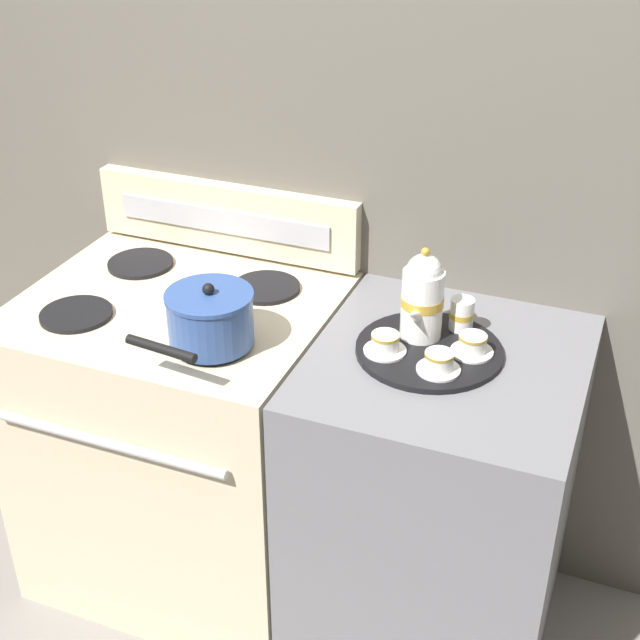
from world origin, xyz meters
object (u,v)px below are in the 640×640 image
(saucepan, at_px, (210,318))
(teacup_right, at_px, (439,362))
(stove, at_px, (187,440))
(serving_tray, at_px, (429,350))
(teapot, at_px, (422,296))
(teacup_front, at_px, (385,343))
(teacup_left, at_px, (472,344))
(creamer_jug, at_px, (462,314))

(saucepan, xyz_separation_m, teacup_right, (0.53, 0.08, -0.04))
(stove, height_order, teacup_right, teacup_right)
(serving_tray, bearing_deg, teacup_right, -62.47)
(teapot, bearing_deg, teacup_right, -58.37)
(teapot, bearing_deg, saucepan, -155.05)
(saucepan, bearing_deg, teacup_front, 15.50)
(stove, xyz_separation_m, saucepan, (0.19, -0.15, 0.52))
(teacup_left, height_order, teacup_front, same)
(saucepan, height_order, creamer_jug, saucepan)
(teacup_right, bearing_deg, stove, 173.96)
(saucepan, height_order, teacup_left, saucepan)
(stove, relative_size, teacup_left, 9.05)
(stove, bearing_deg, creamer_jug, 9.60)
(teacup_left, bearing_deg, serving_tray, -171.40)
(stove, height_order, creamer_jug, creamer_jug)
(stove, relative_size, saucepan, 2.91)
(serving_tray, relative_size, teacup_front, 3.45)
(saucepan, relative_size, teapot, 1.35)
(stove, distance_m, saucepan, 0.57)
(teacup_left, relative_size, teacup_front, 1.00)
(teacup_left, distance_m, creamer_jug, 0.11)
(stove, xyz_separation_m, teapot, (0.64, 0.05, 0.56))
(creamer_jug, bearing_deg, saucepan, -152.49)
(teapot, height_order, creamer_jug, teapot)
(saucepan, xyz_separation_m, creamer_jug, (0.53, 0.28, -0.02))
(stove, height_order, serving_tray, serving_tray)
(stove, height_order, teacup_left, teacup_left)
(saucepan, bearing_deg, creamer_jug, 27.51)
(stove, relative_size, teacup_front, 9.05)
(serving_tray, relative_size, teacup_right, 3.45)
(creamer_jug, bearing_deg, teacup_front, -129.34)
(saucepan, xyz_separation_m, teapot, (0.45, 0.21, 0.04))
(teacup_left, bearing_deg, teacup_front, -159.74)
(serving_tray, distance_m, teacup_front, 0.11)
(stove, bearing_deg, serving_tray, 0.79)
(serving_tray, height_order, creamer_jug, creamer_jug)
(serving_tray, bearing_deg, teapot, 128.52)
(stove, xyz_separation_m, teacup_front, (0.58, -0.05, 0.48))
(saucepan, height_order, teacup_front, saucepan)
(teapot, height_order, teacup_right, teapot)
(teapot, bearing_deg, serving_tray, -51.48)
(stove, bearing_deg, saucepan, -38.98)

